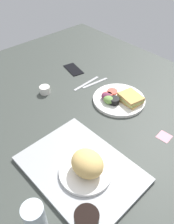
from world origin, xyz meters
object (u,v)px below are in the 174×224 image
bread_plate_near (87,166)px  espresso_cup (45,90)px  plate_with_salad (119,99)px  serving_tray (81,169)px  knife (87,83)px  fork (95,83)px  sticky_note (164,137)px  cell_phone (73,69)px  drinking_glass (35,219)px

bread_plate_near → espresso_cup: 56.55cm
bread_plate_near → plate_with_salad: 47.17cm
plate_with_salad → espresso_cup: 40.29cm
serving_tray → plate_with_salad: bearing=-66.6°
knife → fork: bearing=139.5°
plate_with_salad → sticky_note: plate_with_salad is taller
knife → bread_plate_near: bearing=44.5°
plate_with_salad → sticky_note: (-29.77, 3.45, -1.71)cm
cell_phone → drinking_glass: bearing=145.3°
drinking_glass → espresso_cup: size_ratio=2.29×
plate_with_salad → drinking_glass: (-25.37, 66.11, 4.65)cm
plate_with_salad → cell_phone: 40.58cm
serving_tray → drinking_glass: size_ratio=3.50×
fork → cell_phone: 19.81cm
fork → knife: size_ratio=0.89×
espresso_cup → knife: 24.23cm
cell_phone → sticky_note: cell_phone is taller
espresso_cup → knife: size_ratio=0.29×
drinking_glass → cell_phone: bearing=-46.2°
espresso_cup → knife: (-8.56, -22.60, -1.75)cm
sticky_note → bread_plate_near: bearing=77.6°
knife → plate_with_salad: bearing=90.2°
espresso_cup → sticky_note: 65.40cm
cell_phone → bread_plate_near: bearing=155.8°
plate_with_salad → sticky_note: 30.02cm
knife → sticky_note: (-53.44, 1.87, -0.19)cm
fork → knife: bearing=-29.9°
knife → serving_tray: bearing=42.3°
drinking_glass → knife: drinking_glass is taller
bread_plate_near → plate_with_salad: bearing=-63.0°
bread_plate_near → fork: size_ratio=1.17×
fork → cell_phone: (19.81, -0.08, 0.15)cm
drinking_glass → sticky_note: size_ratio=2.29×
plate_with_salad → knife: bearing=3.8°
fork → knife: 5.00cm
drinking_glass → sticky_note: bearing=-94.0°
drinking_glass → fork: bearing=-56.1°
fork → cell_phone: cell_phone is taller
espresso_cup → fork: (-11.56, -26.60, -1.75)cm
knife → sticky_note: 53.47cm
serving_tray → knife: size_ratio=2.37×
espresso_cup → plate_with_salad: bearing=-143.1°
serving_tray → sticky_note: (-11.53, -38.74, -0.74)cm
bread_plate_near → cell_phone: 76.29cm
bread_plate_near → sticky_note: size_ratio=3.54×
serving_tray → fork: (38.91, -44.62, -0.55)cm
bread_plate_near → cell_phone: bearing=-35.7°
fork → sticky_note: size_ratio=3.04×
bread_plate_near → espresso_cup: bearing=-18.3°
bread_plate_near → cell_phone: (61.83, -44.38, -5.31)cm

